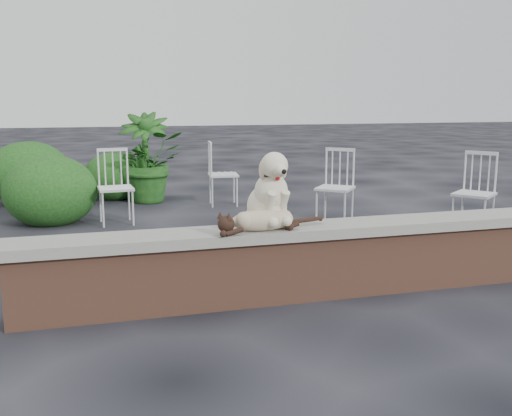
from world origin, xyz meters
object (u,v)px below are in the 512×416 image
object	(u,v)px
chair_a	(116,187)
chair_d	(474,193)
potted_plant_a	(149,167)
cat	(263,219)
potted_plant_b	(144,157)
chair_e	(223,174)
dog	(267,188)
chair_b	(335,187)

from	to	relation	value
chair_a	chair_d	bearing A→B (deg)	-25.73
potted_plant_a	cat	bearing A→B (deg)	-85.67
chair_a	potted_plant_b	size ratio (longest dim) A/B	0.69
chair_e	potted_plant_b	size ratio (longest dim) A/B	0.69
chair_e	chair_a	distance (m)	1.83
dog	potted_plant_b	world-z (taller)	potted_plant_b
chair_a	potted_plant_a	bearing A→B (deg)	65.34
dog	chair_d	xyz separation A→B (m)	(3.02, 1.55, -0.41)
dog	chair_b	world-z (taller)	dog
dog	potted_plant_b	size ratio (longest dim) A/B	0.44
chair_b	chair_d	xyz separation A→B (m)	(1.39, -0.87, 0.00)
dog	cat	size ratio (longest dim) A/B	0.55
chair_b	cat	bearing A→B (deg)	-83.69
cat	chair_e	xyz separation A→B (m)	(0.65, 4.23, -0.20)
chair_a	potted_plant_a	xyz separation A→B (m)	(0.57, 1.51, 0.07)
chair_d	potted_plant_a	world-z (taller)	potted_plant_a
chair_a	chair_d	size ratio (longest dim) A/B	1.00
chair_e	potted_plant_a	size ratio (longest dim) A/B	0.87
chair_a	potted_plant_b	xyz separation A→B (m)	(0.50, 1.61, 0.21)
chair_e	chair_a	bearing A→B (deg)	126.72
dog	chair_e	world-z (taller)	dog
chair_e	dog	bearing A→B (deg)	178.65
cat	chair_b	distance (m)	3.09
potted_plant_a	chair_a	bearing A→B (deg)	-110.65
chair_e	chair_a	xyz separation A→B (m)	(-1.59, -0.92, 0.00)
chair_a	potted_plant_a	size ratio (longest dim) A/B	0.87
chair_e	potted_plant_a	world-z (taller)	potted_plant_a
chair_b	chair_e	bearing A→B (deg)	162.58
chair_b	potted_plant_b	size ratio (longest dim) A/B	0.69
chair_b	potted_plant_a	xyz separation A→B (m)	(-2.08, 2.25, 0.07)
chair_d	potted_plant_b	distance (m)	4.79
potted_plant_a	potted_plant_b	xyz separation A→B (m)	(-0.07, 0.10, 0.14)
potted_plant_b	chair_b	bearing A→B (deg)	-47.58
chair_d	potted_plant_a	size ratio (longest dim) A/B	0.87
dog	chair_d	world-z (taller)	dog
chair_a	chair_d	world-z (taller)	same
cat	chair_b	bearing A→B (deg)	47.71
chair_b	potted_plant_a	bearing A→B (deg)	172.61
chair_b	potted_plant_b	distance (m)	3.19
cat	chair_e	world-z (taller)	chair_e
cat	chair_d	xyz separation A→B (m)	(3.10, 1.70, -0.20)
chair_a	cat	bearing A→B (deg)	-78.21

